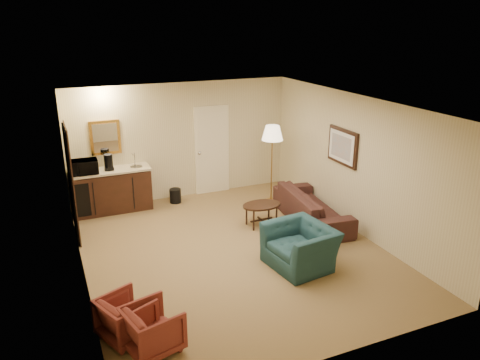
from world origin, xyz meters
The scene contains 12 objects.
ground centered at (0.00, 0.00, 0.00)m, with size 6.00×6.00×0.00m, color olive.
room_walls centered at (-0.10, 0.77, 1.72)m, with size 5.02×6.01×2.61m.
wetbar_cabinet centered at (-1.65, 2.72, 0.46)m, with size 1.64×0.58×0.92m, color #371B11.
sofa centered at (1.95, 0.57, 0.42)m, with size 2.16×0.63×0.84m, color black.
teal_armchair centered at (0.82, -0.90, 0.47)m, with size 1.07×0.69×0.93m, color #1C3E46.
rose_chair_near centered at (-1.90, -2.00, 0.33)m, with size 0.63×0.59×0.65m, color brown.
rose_chair_far centered at (-2.15, -1.63, 0.31)m, with size 0.61×0.57×0.63m, color brown.
coffee_table centered at (0.94, 0.80, 0.22)m, with size 0.78×0.53×0.45m, color black.
floor_lamp centered at (1.70, 1.88, 0.87)m, with size 0.46×0.46×1.74m, color #B1823B.
waste_bin centered at (-0.30, 2.65, 0.16)m, with size 0.25×0.25×0.32m, color black.
microwave centered at (-2.15, 2.65, 1.10)m, with size 0.52×0.29×0.35m, color black.
coffee_maker centered at (-1.66, 2.70, 1.09)m, with size 0.18×0.18×0.34m, color black.
Camera 1 is at (-2.81, -6.85, 3.90)m, focal length 35.00 mm.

